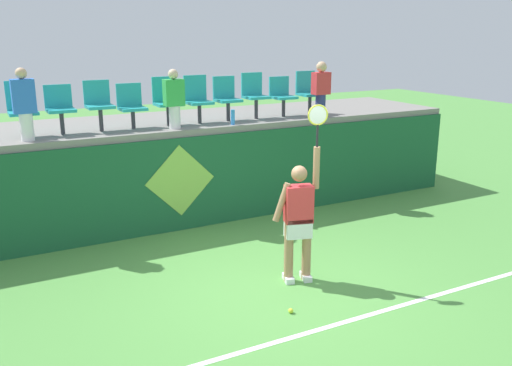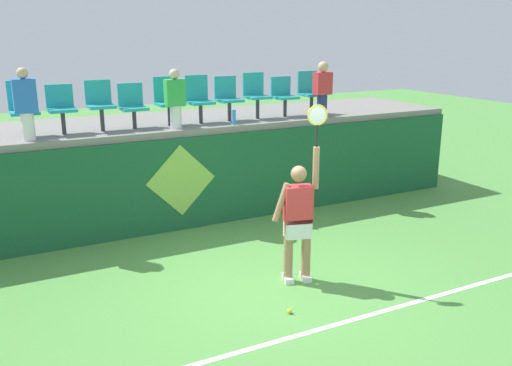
% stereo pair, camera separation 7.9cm
% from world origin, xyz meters
% --- Properties ---
extents(ground_plane, '(40.00, 40.00, 0.00)m').
position_xyz_m(ground_plane, '(0.00, 0.00, 0.00)').
color(ground_plane, '#519342').
extents(court_back_wall, '(11.52, 0.20, 1.66)m').
position_xyz_m(court_back_wall, '(0.00, 2.95, 0.83)').
color(court_back_wall, '#195633').
rests_on(court_back_wall, ground_plane).
extents(spectator_platform, '(11.52, 2.42, 0.12)m').
position_xyz_m(spectator_platform, '(0.00, 4.12, 1.72)').
color(spectator_platform, gray).
rests_on(spectator_platform, court_back_wall).
extents(court_baseline_stripe, '(10.37, 0.08, 0.01)m').
position_xyz_m(court_baseline_stripe, '(0.00, -1.15, 0.00)').
color(court_baseline_stripe, white).
rests_on(court_baseline_stripe, ground_plane).
extents(tennis_player, '(0.74, 0.35, 2.50)m').
position_xyz_m(tennis_player, '(0.39, 0.14, 0.95)').
color(tennis_player, white).
rests_on(tennis_player, ground_plane).
extents(tennis_ball, '(0.07, 0.07, 0.07)m').
position_xyz_m(tennis_ball, '(-0.20, -0.65, 0.03)').
color(tennis_ball, '#D1E533').
rests_on(tennis_ball, ground_plane).
extents(water_bottle, '(0.07, 0.07, 0.27)m').
position_xyz_m(water_bottle, '(0.78, 3.06, 1.92)').
color(water_bottle, '#338CE5').
rests_on(water_bottle, spectator_platform).
extents(stadium_chair_0, '(0.44, 0.42, 0.89)m').
position_xyz_m(stadium_chair_0, '(-2.70, 3.58, 2.26)').
color(stadium_chair_0, '#38383D').
rests_on(stadium_chair_0, spectator_platform).
extents(stadium_chair_1, '(0.44, 0.42, 0.80)m').
position_xyz_m(stadium_chair_1, '(-2.12, 3.57, 2.24)').
color(stadium_chair_1, '#38383D').
rests_on(stadium_chair_1, spectator_platform).
extents(stadium_chair_2, '(0.44, 0.42, 0.85)m').
position_xyz_m(stadium_chair_2, '(-1.49, 3.57, 2.26)').
color(stadium_chair_2, '#38383D').
rests_on(stadium_chair_2, spectator_platform).
extents(stadium_chair_3, '(0.44, 0.42, 0.77)m').
position_xyz_m(stadium_chair_3, '(-0.93, 3.57, 2.20)').
color(stadium_chair_3, '#38383D').
rests_on(stadium_chair_3, spectator_platform).
extents(stadium_chair_4, '(0.44, 0.42, 0.86)m').
position_xyz_m(stadium_chair_4, '(-0.29, 3.58, 2.25)').
color(stadium_chair_4, '#38383D').
rests_on(stadium_chair_4, spectator_platform).
extents(stadium_chair_5, '(0.44, 0.42, 0.87)m').
position_xyz_m(stadium_chair_5, '(0.31, 3.58, 2.25)').
color(stadium_chair_5, '#38383D').
rests_on(stadium_chair_5, spectator_platform).
extents(stadium_chair_6, '(0.44, 0.42, 0.83)m').
position_xyz_m(stadium_chair_6, '(0.90, 3.57, 2.24)').
color(stadium_chair_6, '#38383D').
rests_on(stadium_chair_6, spectator_platform).
extents(stadium_chair_7, '(0.44, 0.42, 0.87)m').
position_xyz_m(stadium_chair_7, '(1.50, 3.58, 2.27)').
color(stadium_chair_7, '#38383D').
rests_on(stadium_chair_7, spectator_platform).
extents(stadium_chair_8, '(0.44, 0.42, 0.77)m').
position_xyz_m(stadium_chair_8, '(2.11, 3.57, 2.22)').
color(stadium_chair_8, '#38383D').
rests_on(stadium_chair_8, spectator_platform).
extents(stadium_chair_9, '(0.44, 0.42, 0.86)m').
position_xyz_m(stadium_chair_9, '(2.73, 3.58, 2.26)').
color(stadium_chair_9, '#38383D').
rests_on(stadium_chair_9, spectator_platform).
extents(spectator_0, '(0.34, 0.20, 1.12)m').
position_xyz_m(spectator_0, '(-2.70, 3.17, 2.36)').
color(spectator_0, white).
rests_on(spectator_0, spectator_platform).
extents(spectator_1, '(0.34, 0.21, 1.08)m').
position_xyz_m(spectator_1, '(2.73, 3.12, 2.35)').
color(spectator_1, navy).
rests_on(spectator_1, spectator_platform).
extents(spectator_2, '(0.34, 0.20, 1.03)m').
position_xyz_m(spectator_2, '(-0.29, 3.17, 2.31)').
color(spectator_2, white).
rests_on(spectator_2, spectator_platform).
extents(wall_signage_mount, '(1.27, 0.01, 1.55)m').
position_xyz_m(wall_signage_mount, '(-0.34, 2.85, 0.00)').
color(wall_signage_mount, '#195633').
rests_on(wall_signage_mount, ground_plane).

